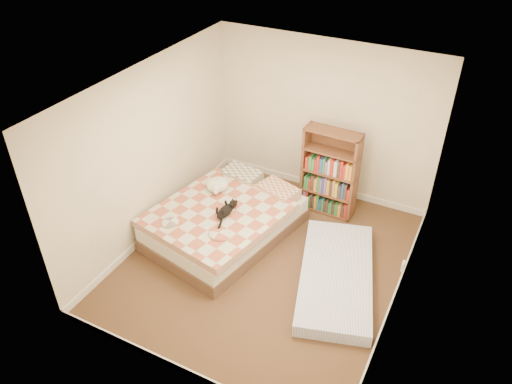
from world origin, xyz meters
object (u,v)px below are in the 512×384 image
at_px(bed, 226,219).
at_px(white_dog, 218,185).
at_px(floor_mattress, 336,276).
at_px(black_cat, 226,210).
at_px(bookshelf, 329,181).

relative_size(bed, white_dog, 5.41).
bearing_deg(floor_mattress, white_dog, 149.93).
distance_m(black_cat, white_dog, 0.60).
height_order(bed, white_dog, white_dog).
relative_size(floor_mattress, white_dog, 4.56).
height_order(bookshelf, white_dog, bookshelf).
distance_m(floor_mattress, black_cat, 1.71).
xyz_separation_m(bookshelf, floor_mattress, (0.65, -1.43, -0.43)).
bearing_deg(white_dog, floor_mattress, 5.77).
height_order(black_cat, white_dog, white_dog).
bearing_deg(white_dog, bookshelf, 53.32).
bearing_deg(floor_mattress, bookshelf, 98.03).
height_order(floor_mattress, white_dog, white_dog).
height_order(floor_mattress, black_cat, black_cat).
relative_size(bed, floor_mattress, 1.19).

